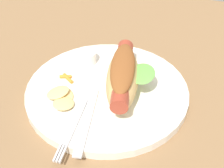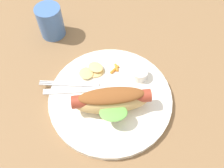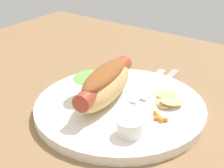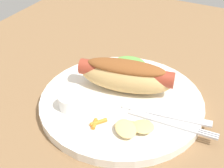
{
  "view_description": "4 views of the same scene",
  "coord_description": "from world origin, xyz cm",
  "px_view_note": "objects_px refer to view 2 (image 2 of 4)",
  "views": [
    {
      "loc": [
        17.89,
        -44.53,
        40.31
      ],
      "look_at": [
        5.29,
        -2.46,
        3.92
      ],
      "focal_mm": 52.83,
      "sensor_mm": 36.0,
      "label": 1
    },
    {
      "loc": [
        32.01,
        1.79,
        50.78
      ],
      "look_at": [
        3.42,
        -0.92,
        6.18
      ],
      "focal_mm": 38.12,
      "sensor_mm": 36.0,
      "label": 2
    },
    {
      "loc": [
        -24.77,
        40.95,
        30.98
      ],
      "look_at": [
        5.06,
        -0.45,
        5.35
      ],
      "focal_mm": 54.65,
      "sensor_mm": 36.0,
      "label": 3
    },
    {
      "loc": [
        -36.6,
        -20.63,
        36.67
      ],
      "look_at": [
        2.27,
        -0.24,
        5.51
      ],
      "focal_mm": 50.71,
      "sensor_mm": 36.0,
      "label": 4
    }
  ],
  "objects_px": {
    "hot_dog": "(111,100)",
    "drinking_cup": "(51,22)",
    "carrot_garnish": "(115,69)",
    "knife": "(75,90)",
    "fork": "(71,84)",
    "sauce_ramekin": "(140,74)",
    "plate": "(110,98)",
    "chips_pile": "(93,71)"
  },
  "relations": [
    {
      "from": "hot_dog",
      "to": "drinking_cup",
      "type": "xyz_separation_m",
      "value": [
        -0.23,
        -0.19,
        -0.0
      ]
    },
    {
      "from": "hot_dog",
      "to": "carrot_garnish",
      "type": "distance_m",
      "value": 0.11
    },
    {
      "from": "hot_dog",
      "to": "drinking_cup",
      "type": "relative_size",
      "value": 1.95
    },
    {
      "from": "hot_dog",
      "to": "knife",
      "type": "relative_size",
      "value": 1.17
    },
    {
      "from": "knife",
      "to": "drinking_cup",
      "type": "relative_size",
      "value": 1.67
    },
    {
      "from": "fork",
      "to": "knife",
      "type": "distance_m",
      "value": 0.02
    },
    {
      "from": "sauce_ramekin",
      "to": "fork",
      "type": "height_order",
      "value": "sauce_ramekin"
    },
    {
      "from": "plate",
      "to": "hot_dog",
      "type": "bearing_deg",
      "value": 11.29
    },
    {
      "from": "fork",
      "to": "drinking_cup",
      "type": "distance_m",
      "value": 0.2
    },
    {
      "from": "carrot_garnish",
      "to": "plate",
      "type": "bearing_deg",
      "value": -3.62
    },
    {
      "from": "hot_dog",
      "to": "drinking_cup",
      "type": "bearing_deg",
      "value": -61.86
    },
    {
      "from": "knife",
      "to": "chips_pile",
      "type": "relative_size",
      "value": 2.02
    },
    {
      "from": "hot_dog",
      "to": "knife",
      "type": "bearing_deg",
      "value": -32.18
    },
    {
      "from": "carrot_garnish",
      "to": "drinking_cup",
      "type": "distance_m",
      "value": 0.23
    },
    {
      "from": "plate",
      "to": "hot_dog",
      "type": "relative_size",
      "value": 1.66
    },
    {
      "from": "fork",
      "to": "drinking_cup",
      "type": "xyz_separation_m",
      "value": [
        -0.18,
        -0.09,
        0.03
      ]
    },
    {
      "from": "hot_dog",
      "to": "carrot_garnish",
      "type": "height_order",
      "value": "hot_dog"
    },
    {
      "from": "drinking_cup",
      "to": "hot_dog",
      "type": "bearing_deg",
      "value": 39.55
    },
    {
      "from": "hot_dog",
      "to": "sauce_ramekin",
      "type": "distance_m",
      "value": 0.11
    },
    {
      "from": "fork",
      "to": "knife",
      "type": "xyz_separation_m",
      "value": [
        0.02,
        0.01,
        -0.0
      ]
    },
    {
      "from": "knife",
      "to": "plate",
      "type": "bearing_deg",
      "value": 166.42
    },
    {
      "from": "plate",
      "to": "carrot_garnish",
      "type": "relative_size",
      "value": 9.31
    },
    {
      "from": "hot_dog",
      "to": "sauce_ramekin",
      "type": "height_order",
      "value": "hot_dog"
    },
    {
      "from": "sauce_ramekin",
      "to": "knife",
      "type": "relative_size",
      "value": 0.26
    },
    {
      "from": "sauce_ramekin",
      "to": "chips_pile",
      "type": "distance_m",
      "value": 0.12
    },
    {
      "from": "fork",
      "to": "knife",
      "type": "relative_size",
      "value": 0.98
    },
    {
      "from": "hot_dog",
      "to": "sauce_ramekin",
      "type": "bearing_deg",
      "value": -135.06
    },
    {
      "from": "sauce_ramekin",
      "to": "fork",
      "type": "bearing_deg",
      "value": -76.71
    },
    {
      "from": "drinking_cup",
      "to": "carrot_garnish",
      "type": "bearing_deg",
      "value": 56.8
    },
    {
      "from": "plate",
      "to": "knife",
      "type": "height_order",
      "value": "knife"
    },
    {
      "from": "knife",
      "to": "drinking_cup",
      "type": "distance_m",
      "value": 0.23
    },
    {
      "from": "chips_pile",
      "to": "drinking_cup",
      "type": "bearing_deg",
      "value": -135.8
    },
    {
      "from": "hot_dog",
      "to": "carrot_garnish",
      "type": "relative_size",
      "value": 5.6
    },
    {
      "from": "knife",
      "to": "drinking_cup",
      "type": "height_order",
      "value": "drinking_cup"
    },
    {
      "from": "plate",
      "to": "hot_dog",
      "type": "height_order",
      "value": "hot_dog"
    },
    {
      "from": "hot_dog",
      "to": "carrot_garnish",
      "type": "xyz_separation_m",
      "value": [
        -0.11,
        -0.0,
        -0.03
      ]
    },
    {
      "from": "fork",
      "to": "plate",
      "type": "bearing_deg",
      "value": 163.23
    },
    {
      "from": "fork",
      "to": "chips_pile",
      "type": "distance_m",
      "value": 0.06
    },
    {
      "from": "plate",
      "to": "knife",
      "type": "distance_m",
      "value": 0.09
    },
    {
      "from": "chips_pile",
      "to": "carrot_garnish",
      "type": "height_order",
      "value": "chips_pile"
    },
    {
      "from": "plate",
      "to": "knife",
      "type": "relative_size",
      "value": 1.94
    },
    {
      "from": "plate",
      "to": "drinking_cup",
      "type": "relative_size",
      "value": 3.24
    }
  ]
}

